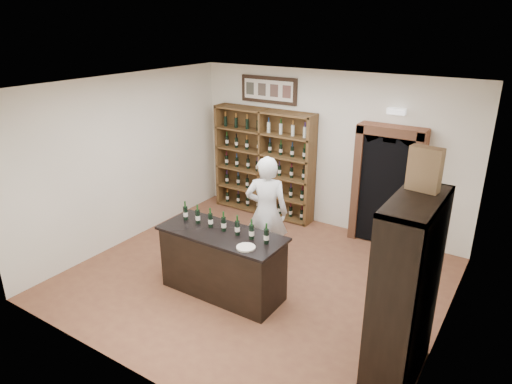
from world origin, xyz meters
TOP-DOWN VIEW (x-y plane):
  - floor at (0.00, 0.00)m, footprint 5.50×5.50m
  - ceiling at (0.00, 0.00)m, footprint 5.50×5.50m
  - wall_back at (0.00, 2.50)m, footprint 5.50×0.04m
  - wall_left at (-2.75, 0.00)m, footprint 0.04×5.00m
  - wall_right at (2.75, 0.00)m, footprint 0.04×5.00m
  - wine_shelf at (-1.30, 2.33)m, footprint 2.20×0.38m
  - framed_picture at (-1.30, 2.47)m, footprint 1.25×0.04m
  - arched_doorway at (1.25, 2.33)m, footprint 1.17×0.35m
  - emergency_light at (1.25, 2.42)m, footprint 0.30×0.10m
  - tasting_counter at (-0.20, -0.60)m, footprint 1.88×0.78m
  - counter_bottle_0 at (-0.92, -0.54)m, footprint 0.07×0.07m
  - counter_bottle_1 at (-0.68, -0.54)m, footprint 0.07×0.07m
  - counter_bottle_2 at (-0.44, -0.54)m, footprint 0.07×0.07m
  - counter_bottle_3 at (-0.20, -0.54)m, footprint 0.07×0.07m
  - counter_bottle_4 at (0.04, -0.54)m, footprint 0.07×0.07m
  - counter_bottle_5 at (0.28, -0.54)m, footprint 0.07×0.07m
  - counter_bottle_6 at (0.52, -0.54)m, footprint 0.07×0.07m
  - side_cabinet at (2.52, -0.90)m, footprint 0.48×1.20m
  - shopkeeper at (-0.10, 0.47)m, footprint 0.81×0.68m
  - plate at (0.36, -0.81)m, footprint 0.26×0.26m
  - wine_crate at (2.46, -0.64)m, footprint 0.34×0.17m

SIDE VIEW (x-z plane):
  - floor at x=0.00m, z-range 0.00..0.00m
  - tasting_counter at x=-0.20m, z-range -0.01..0.99m
  - side_cabinet at x=2.52m, z-range -0.35..1.85m
  - shopkeeper at x=-0.10m, z-range 0.00..1.88m
  - plate at x=0.36m, z-range 1.00..1.02m
  - wine_shelf at x=-1.30m, z-range 0.00..2.20m
  - counter_bottle_0 at x=-0.92m, z-range 0.96..1.26m
  - counter_bottle_1 at x=-0.68m, z-range 0.96..1.26m
  - counter_bottle_2 at x=-0.44m, z-range 0.96..1.26m
  - counter_bottle_3 at x=-0.20m, z-range 0.96..1.26m
  - counter_bottle_4 at x=0.04m, z-range 0.96..1.26m
  - counter_bottle_5 at x=0.28m, z-range 0.96..1.26m
  - counter_bottle_6 at x=0.52m, z-range 0.96..1.26m
  - arched_doorway at x=1.25m, z-range 0.05..2.22m
  - wall_back at x=0.00m, z-range 0.00..3.00m
  - wall_left at x=-2.75m, z-range 0.00..3.00m
  - wall_right at x=2.75m, z-range 0.00..3.00m
  - emergency_light at x=1.25m, z-range 2.35..2.45m
  - wine_crate at x=2.46m, z-range 2.20..2.66m
  - framed_picture at x=-1.30m, z-range 2.29..2.81m
  - ceiling at x=0.00m, z-range 3.00..3.00m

